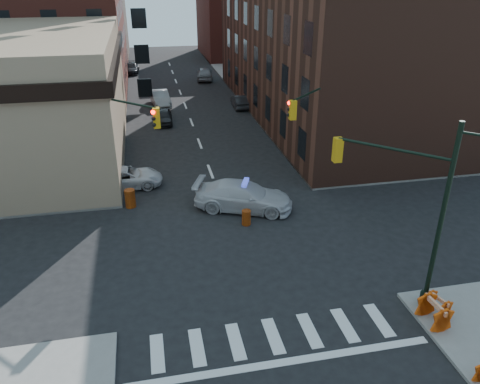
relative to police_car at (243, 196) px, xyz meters
name	(u,v)px	position (x,y,z in m)	size (l,w,h in m)	color
ground	(239,245)	(-1.11, -3.96, -0.84)	(140.00, 140.00, 0.00)	black
sidewalk_ne	(368,85)	(21.89, 28.79, -0.77)	(34.00, 54.50, 0.15)	gray
commercial_row_ne	(327,40)	(11.89, 18.54, 6.16)	(14.00, 34.00, 14.00)	#48271C
filler_nw	(58,4)	(-17.11, 58.04, 7.16)	(20.00, 18.00, 16.00)	brown
filler_ne	(252,16)	(12.89, 54.04, 5.16)	(16.00, 16.00, 12.00)	maroon
signal_pole_se	(415,203)	(4.93, -9.49, 3.77)	(5.40, 5.27, 8.00)	black
signal_pole_nw	(117,140)	(-6.96, 1.37, 3.50)	(3.58, 3.67, 8.00)	black
signal_pole_ne	(315,127)	(4.73, 1.39, 3.50)	(3.67, 3.58, 8.00)	black
tree_ne_near	(260,73)	(6.39, 22.04, 2.65)	(3.00, 3.00, 4.85)	black
tree_ne_far	(243,59)	(6.39, 30.04, 2.65)	(3.00, 3.00, 4.85)	black
police_car	(243,196)	(0.00, 0.00, 0.00)	(2.36, 5.80, 1.68)	silver
pickup	(126,177)	(-6.91, 4.62, -0.18)	(2.20, 4.78, 1.33)	silver
parked_car_wnear	(164,117)	(-3.65, 18.23, -0.19)	(1.53, 3.80, 1.30)	black
parked_car_wfar	(160,98)	(-3.61, 24.53, -0.06)	(1.65, 4.72, 1.56)	gray
parked_car_wdeep	(132,68)	(-6.61, 42.38, -0.17)	(1.89, 4.66, 1.35)	black
parked_car_enear	(240,101)	(4.38, 22.15, -0.19)	(1.38, 3.95, 1.30)	black
parked_car_efar	(205,74)	(2.63, 36.05, -0.03)	(1.91, 4.74, 1.61)	gray
pedestrian_a	(111,177)	(-7.76, 3.82, 0.28)	(0.71, 0.47, 1.94)	black
pedestrian_b	(18,189)	(-13.17, 3.19, 0.23)	(0.90, 0.70, 1.84)	black
pedestrian_c	(43,197)	(-11.54, 2.04, 0.13)	(0.96, 0.40, 1.64)	#1E252E
barrel_road	(246,217)	(-0.24, -1.90, -0.40)	(0.49, 0.49, 0.88)	#C14D09
barrel_bank	(130,198)	(-6.61, 1.64, -0.28)	(0.63, 0.63, 1.12)	red
barricade_se_a	(434,313)	(5.29, -11.49, -0.18)	(1.36, 0.68, 1.02)	#E4400A
barricade_se_b	(438,305)	(5.82, -10.96, -0.29)	(1.06, 0.53, 0.79)	#E64F0A
barricade_nw_a	(91,191)	(-8.99, 3.14, -0.27)	(1.14, 0.57, 0.85)	#EA4A0B
barricade_nw_b	(25,197)	(-12.82, 3.10, -0.29)	(1.06, 0.53, 0.79)	#C14709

